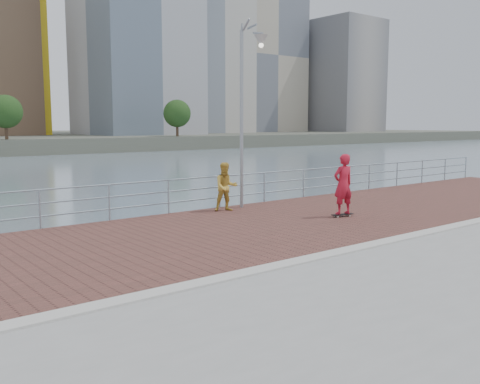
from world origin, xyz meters
TOP-DOWN VIEW (x-y plane):
  - water at (0.00, 0.00)m, footprint 400.00×400.00m
  - brick_lane at (0.00, 3.60)m, footprint 40.00×6.80m
  - curb at (0.00, 0.00)m, footprint 40.00×0.40m
  - guardrail at (0.00, 7.00)m, footprint 39.06×0.06m
  - street_lamp at (3.66, 6.06)m, footprint 0.44×1.28m
  - skateboard at (4.94, 3.06)m, footprint 0.75×0.32m
  - skateboarder at (4.94, 3.06)m, footprint 0.75×0.57m
  - bystander at (2.76, 6.21)m, footprint 0.96×0.87m
  - skyline at (29.11, 104.21)m, footprint 233.00×41.00m

SIDE VIEW (x-z plane):
  - water at x=0.00m, z-range -2.00..-2.00m
  - brick_lane at x=0.00m, z-range 0.00..0.02m
  - curb at x=0.00m, z-range 0.00..0.06m
  - skateboard at x=4.94m, z-range 0.04..0.13m
  - guardrail at x=0.00m, z-range 0.13..1.25m
  - bystander at x=2.76m, z-range 0.02..1.63m
  - skateboarder at x=4.94m, z-range 0.10..1.98m
  - street_lamp at x=3.66m, z-range 1.27..7.29m
  - skyline at x=29.11m, z-range -11.83..61.33m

